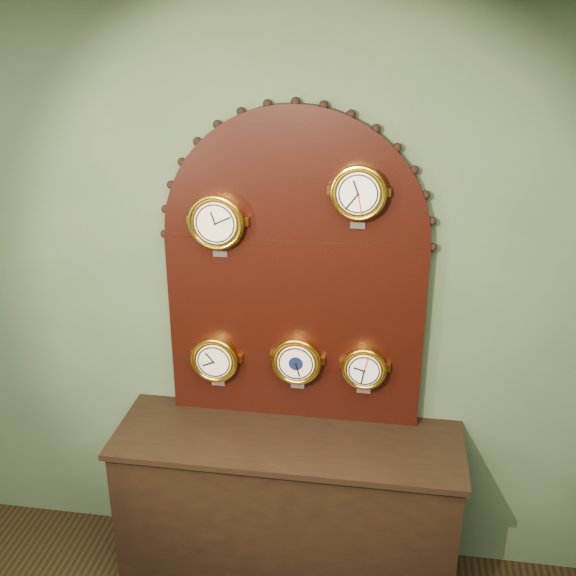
% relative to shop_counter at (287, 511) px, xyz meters
% --- Properties ---
extents(wall_back, '(4.00, 0.00, 4.00)m').
position_rel_shop_counter_xyz_m(wall_back, '(0.00, 0.27, 1.00)').
color(wall_back, '#42563B').
rests_on(wall_back, ground).
extents(shop_counter, '(1.60, 0.50, 0.80)m').
position_rel_shop_counter_xyz_m(shop_counter, '(0.00, 0.00, 0.00)').
color(shop_counter, black).
rests_on(shop_counter, ground_plane).
extents(display_board, '(1.26, 0.06, 1.53)m').
position_rel_shop_counter_xyz_m(display_board, '(0.00, 0.22, 1.23)').
color(display_board, black).
rests_on(display_board, shop_counter).
extents(roman_clock, '(0.25, 0.08, 0.30)m').
position_rel_shop_counter_xyz_m(roman_clock, '(-0.34, 0.15, 1.42)').
color(roman_clock, gold).
rests_on(roman_clock, display_board).
extents(arabic_clock, '(0.24, 0.08, 0.29)m').
position_rel_shop_counter_xyz_m(arabic_clock, '(0.28, 0.15, 1.58)').
color(arabic_clock, gold).
rests_on(arabic_clock, display_board).
extents(hygrometer, '(0.23, 0.08, 0.28)m').
position_rel_shop_counter_xyz_m(hygrometer, '(-0.37, 0.15, 0.73)').
color(hygrometer, gold).
rests_on(hygrometer, display_board).
extents(barometer, '(0.24, 0.08, 0.29)m').
position_rel_shop_counter_xyz_m(barometer, '(0.02, 0.15, 0.76)').
color(barometer, gold).
rests_on(barometer, display_board).
extents(tide_clock, '(0.21, 0.08, 0.26)m').
position_rel_shop_counter_xyz_m(tide_clock, '(0.34, 0.15, 0.75)').
color(tide_clock, gold).
rests_on(tide_clock, display_board).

